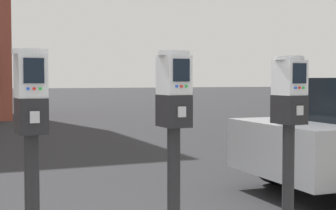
{
  "coord_description": "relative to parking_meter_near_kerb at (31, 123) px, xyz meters",
  "views": [
    {
      "loc": [
        -1.01,
        -3.36,
        1.4
      ],
      "look_at": [
        0.38,
        -0.09,
        1.22
      ],
      "focal_mm": 54.65,
      "sensor_mm": 36.0,
      "label": 1
    }
  ],
  "objects": [
    {
      "name": "parking_meter_end_of_row",
      "position": [
        1.89,
        -0.0,
        -0.01
      ],
      "size": [
        0.22,
        0.25,
        1.44
      ],
      "rotation": [
        0.0,
        0.0,
        -1.54
      ],
      "color": "black",
      "rests_on": "sidewalk_slab"
    },
    {
      "name": "parking_meter_twin_adjacent",
      "position": [
        0.95,
        0.0,
        0.01
      ],
      "size": [
        0.22,
        0.25,
        1.45
      ],
      "rotation": [
        0.0,
        0.0,
        -1.54
      ],
      "color": "black",
      "rests_on": "sidewalk_slab"
    },
    {
      "name": "parking_meter_near_kerb",
      "position": [
        0.0,
        0.0,
        0.0
      ],
      "size": [
        0.22,
        0.25,
        1.44
      ],
      "rotation": [
        0.0,
        0.0,
        -1.54
      ],
      "color": "black",
      "rests_on": "sidewalk_slab"
    }
  ]
}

